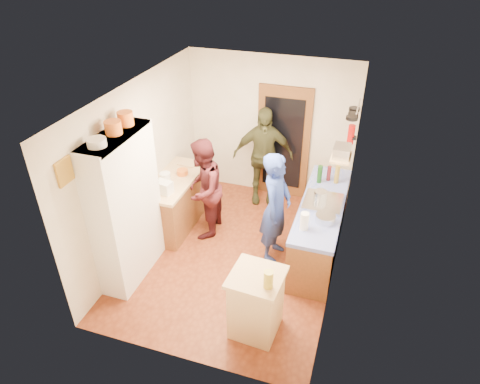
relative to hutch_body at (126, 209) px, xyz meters
The scene contains 44 objects.
floor 1.89m from the hutch_body, 31.61° to the left, with size 3.00×4.00×0.02m, color brown.
ceiling 2.15m from the hutch_body, 31.61° to the left, with size 3.00×4.00×0.02m, color silver.
wall_back 3.10m from the hutch_body, 65.17° to the left, with size 3.00×0.02×2.60m, color silver.
wall_front 1.79m from the hutch_body, 42.95° to the right, with size 3.00×0.02×2.60m, color silver.
wall_left 0.85m from the hutch_body, 104.71° to the left, with size 0.02×4.00×2.60m, color silver.
wall_right 2.93m from the hutch_body, 15.89° to the left, with size 0.02×4.00×2.60m, color silver.
door_frame 3.17m from the hutch_body, 60.77° to the left, with size 0.95×0.06×2.10m, color brown.
door_glass 3.14m from the hutch_body, 60.46° to the left, with size 0.70×0.02×1.70m, color black.
hutch_body is the anchor object (origin of this frame).
hutch_top_shelf 1.08m from the hutch_body, ahead, with size 0.40×1.14×0.04m, color white.
plate_stack 1.20m from the hutch_body, 90.00° to the right, with size 0.23×0.23×0.09m, color white.
orange_pot_a 1.18m from the hutch_body, 90.00° to the left, with size 0.21×0.21×0.17m, color orange.
orange_pot_b 1.23m from the hutch_body, 90.00° to the left, with size 0.20×0.20×0.18m, color orange.
left_counter_base 1.42m from the hutch_body, 85.43° to the left, with size 0.60×1.40×0.85m, color brown.
left_counter_top 1.27m from the hutch_body, 85.43° to the left, with size 0.64×1.44×0.05m, color #D5B17A.
toaster 0.84m from the hutch_body, 79.62° to the left, with size 0.25×0.17×0.19m, color white.
kettle 1.07m from the hutch_body, 87.32° to the left, with size 0.17×0.17×0.19m, color white.
orange_bowl 1.44m from the hutch_body, 82.77° to the left, with size 0.18×0.18×0.08m, color orange.
chopping_board 1.78m from the hutch_body, 86.12° to the left, with size 0.30×0.22×0.03m, color #D5B17A.
right_counter_base 2.90m from the hutch_body, 27.47° to the left, with size 0.60×2.20×0.84m, color brown.
right_counter_top 2.83m from the hutch_body, 27.47° to the left, with size 0.62×2.22×0.06m, color #0923C1.
hob 2.81m from the hutch_body, 27.11° to the left, with size 0.55×0.58×0.04m, color silver.
pot_on_hob 2.79m from the hutch_body, 28.47° to the left, with size 0.19×0.19×0.12m, color silver.
bottle_a 2.99m from the hutch_body, 38.28° to the left, with size 0.08×0.08×0.30m, color #143F14.
bottle_b 3.17m from the hutch_body, 38.44° to the left, with size 0.06×0.06×0.25m, color #591419.
bottle_c 3.24m from the hutch_body, 36.41° to the left, with size 0.08×0.08×0.30m, color olive.
paper_towel 2.42m from the hutch_body, 13.59° to the left, with size 0.12×0.12×0.25m, color white.
mixing_bowl 2.73m from the hutch_body, 17.59° to the left, with size 0.28×0.28×0.11m, color silver.
island_base 2.17m from the hutch_body, 14.28° to the right, with size 0.55×0.55×0.86m, color #D5B17A.
island_top 2.08m from the hutch_body, 14.28° to the right, with size 0.62×0.62×0.05m, color #D5B17A.
cutting_board 2.02m from the hutch_body, 13.13° to the right, with size 0.35×0.28×0.02m, color white.
oil_jar 2.27m from the hutch_body, 16.45° to the right, with size 0.11×0.11×0.22m, color #AD9E2D.
pan_rail 3.73m from the hutch_body, 40.11° to the left, with size 0.02×0.02×0.65m, color silver.
pan_hang_a 3.55m from the hutch_body, 38.53° to the left, with size 0.18×0.18×0.05m, color black.
pan_hang_b 3.67m from the hutch_body, 41.04° to the left, with size 0.16×0.16×0.05m, color black.
pan_hang_c 3.80m from the hutch_body, 43.36° to the left, with size 0.17×0.17×0.05m, color black.
wall_shelf 3.01m from the hutch_body, 25.09° to the left, with size 0.26×0.42×0.03m, color #D5B17A.
radio 3.03m from the hutch_body, 25.09° to the left, with size 0.22×0.30×0.15m, color silver.
ext_bracket 3.75m from the hutch_body, 42.07° to the left, with size 0.06×0.10×0.04m, color black.
fire_extinguisher 3.71m from the hutch_body, 42.69° to the left, with size 0.11×0.11×0.32m, color red.
picture_frame 1.22m from the hutch_body, 103.50° to the right, with size 0.03×0.25×0.30m, color gold.
person_hob 2.13m from the hutch_body, 26.48° to the left, with size 0.64×0.42×1.75m, color navy.
person_left 1.42m from the hutch_body, 61.66° to the left, with size 0.81×0.63×1.68m, color #41151A.
person_back 2.77m from the hutch_body, 62.42° to the left, with size 1.06×0.44×1.81m, color #37381E.
Camera 1 is at (1.66, -4.89, 4.38)m, focal length 32.00 mm.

